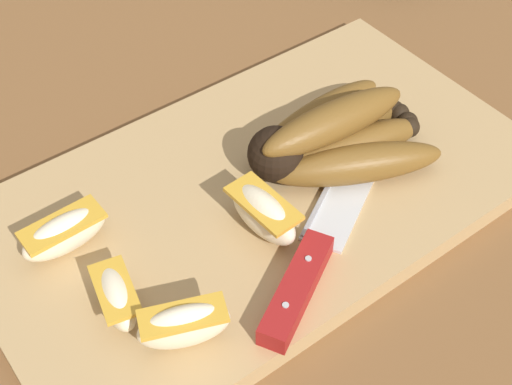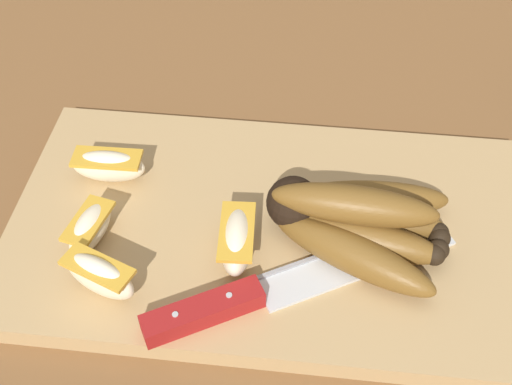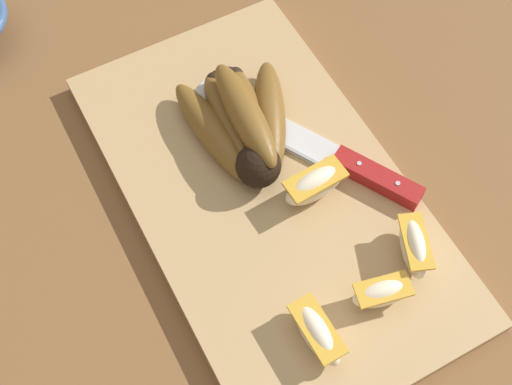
{
  "view_description": "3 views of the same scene",
  "coord_description": "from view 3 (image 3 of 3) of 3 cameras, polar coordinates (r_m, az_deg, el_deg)",
  "views": [
    {
      "loc": [
        -0.27,
        -0.32,
        0.46
      ],
      "look_at": [
        -0.04,
        -0.01,
        0.05
      ],
      "focal_mm": 49.9,
      "sensor_mm": 36.0,
      "label": 1
    },
    {
      "loc": [
        0.01,
        -0.36,
        0.47
      ],
      "look_at": [
        -0.04,
        0.03,
        0.04
      ],
      "focal_mm": 44.74,
      "sensor_mm": 36.0,
      "label": 2
    },
    {
      "loc": [
        -0.32,
        0.19,
        0.65
      ],
      "look_at": [
        -0.02,
        0.03,
        0.04
      ],
      "focal_mm": 48.21,
      "sensor_mm": 36.0,
      "label": 3
    }
  ],
  "objects": [
    {
      "name": "apple_wedge_near",
      "position": [
        0.69,
        12.95,
        -4.39
      ],
      "size": [
        0.07,
        0.05,
        0.04
      ],
      "color": "#F4E5C1",
      "rests_on": "cutting_board"
    },
    {
      "name": "apple_wedge_extra",
      "position": [
        0.71,
        4.9,
        0.65
      ],
      "size": [
        0.03,
        0.07,
        0.04
      ],
      "color": "#F4E5C1",
      "rests_on": "cutting_board"
    },
    {
      "name": "apple_wedge_far",
      "position": [
        0.67,
        10.41,
        -8.19
      ],
      "size": [
        0.04,
        0.06,
        0.03
      ],
      "color": "#F4E5C1",
      "rests_on": "cutting_board"
    },
    {
      "name": "cutting_board",
      "position": [
        0.73,
        1.01,
        -0.2
      ],
      "size": [
        0.48,
        0.27,
        0.02
      ],
      "primitive_type": "cube",
      "color": "tan",
      "rests_on": "ground_plane"
    },
    {
      "name": "ground_plane",
      "position": [
        0.75,
        1.01,
        0.82
      ],
      "size": [
        6.0,
        6.0,
        0.0
      ],
      "primitive_type": "plane",
      "color": "brown"
    },
    {
      "name": "chefs_knife",
      "position": [
        0.74,
        6.67,
        2.83
      ],
      "size": [
        0.26,
        0.16,
        0.02
      ],
      "color": "silver",
      "rests_on": "cutting_board"
    },
    {
      "name": "apple_wedge_middle",
      "position": [
        0.65,
        5.04,
        -11.45
      ],
      "size": [
        0.07,
        0.03,
        0.03
      ],
      "color": "#F4E5C1",
      "rests_on": "cutting_board"
    },
    {
      "name": "banana_bunch",
      "position": [
        0.74,
        -1.07,
        5.53
      ],
      "size": [
        0.17,
        0.14,
        0.06
      ],
      "color": "black",
      "rests_on": "cutting_board"
    }
  ]
}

